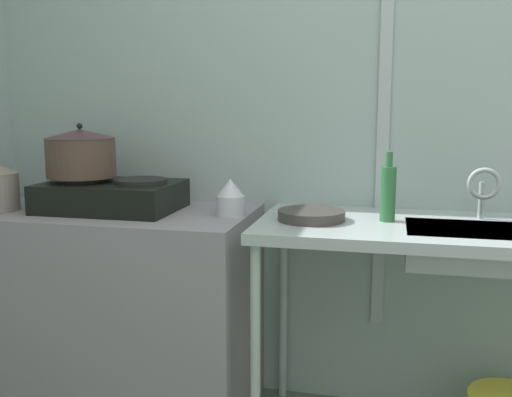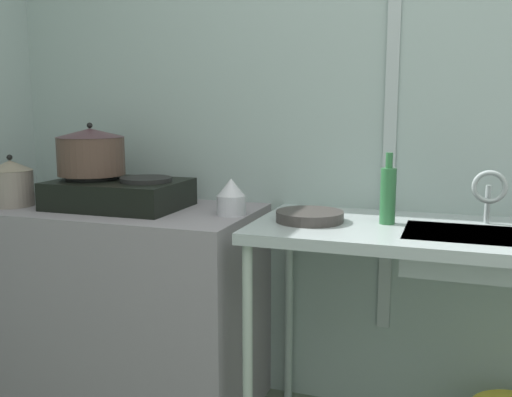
% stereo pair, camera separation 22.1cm
% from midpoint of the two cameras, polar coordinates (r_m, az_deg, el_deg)
% --- Properties ---
extents(wall_back, '(4.56, 0.10, 2.46)m').
position_cam_midpoint_polar(wall_back, '(2.45, 13.35, 7.48)').
color(wall_back, '#95A8A4').
rests_on(wall_back, ground).
extents(wall_metal_strip, '(0.05, 0.01, 1.97)m').
position_cam_midpoint_polar(wall_metal_strip, '(2.40, 9.99, 10.48)').
color(wall_metal_strip, '#A2AEB0').
extents(counter_concrete, '(1.15, 0.61, 0.87)m').
position_cam_midpoint_polar(counter_concrete, '(2.57, -16.15, -10.66)').
color(counter_concrete, gray).
rests_on(counter_concrete, ground).
extents(counter_sink, '(1.69, 0.61, 0.87)m').
position_cam_midpoint_polar(counter_sink, '(2.17, 19.77, -4.31)').
color(counter_sink, '#A2AEB0').
rests_on(counter_sink, ground).
extents(stove, '(0.54, 0.38, 0.13)m').
position_cam_midpoint_polar(stove, '(2.45, -16.59, 0.29)').
color(stove, black).
rests_on(stove, counter_concrete).
extents(pot_on_left_burner, '(0.28, 0.28, 0.22)m').
position_cam_midpoint_polar(pot_on_left_burner, '(2.50, -19.36, 4.24)').
color(pot_on_left_burner, '#4E382F').
rests_on(pot_on_left_burner, stove).
extents(percolator, '(0.11, 0.11, 0.14)m').
position_cam_midpoint_polar(percolator, '(2.24, -5.37, 0.07)').
color(percolator, '#BAB9C3').
rests_on(percolator, counter_concrete).
extents(sink_basin, '(0.48, 0.32, 0.13)m').
position_cam_midpoint_polar(sink_basin, '(2.12, 18.11, -4.57)').
color(sink_basin, '#A2AEB0').
rests_on(sink_basin, counter_sink).
extents(faucet, '(0.12, 0.07, 0.20)m').
position_cam_midpoint_polar(faucet, '(2.24, 18.94, 1.08)').
color(faucet, '#A2AEB0').
rests_on(faucet, counter_sink).
extents(frying_pan, '(0.25, 0.25, 0.04)m').
position_cam_midpoint_polar(frying_pan, '(2.15, 2.56, -1.69)').
color(frying_pan, '#383331').
rests_on(frying_pan, counter_sink).
extents(bottle_by_sink, '(0.06, 0.06, 0.26)m').
position_cam_midpoint_polar(bottle_by_sink, '(2.15, 10.05, 0.58)').
color(bottle_by_sink, '#2C683A').
rests_on(bottle_by_sink, counter_sink).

